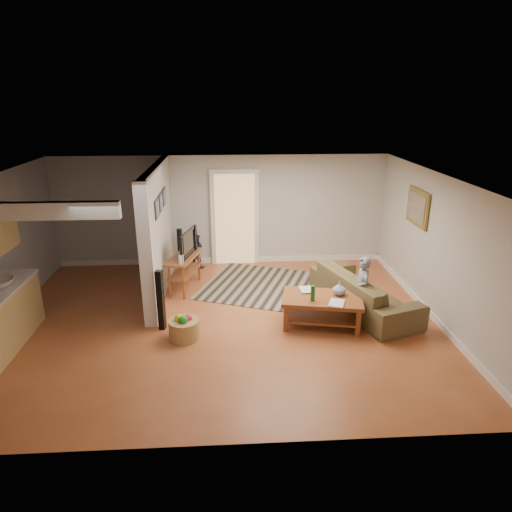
# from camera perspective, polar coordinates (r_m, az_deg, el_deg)

# --- Properties ---
(ground) EXTENTS (7.50, 7.50, 0.00)m
(ground) POSITION_cam_1_polar(r_m,az_deg,el_deg) (8.10, -4.29, -8.13)
(ground) COLOR brown
(ground) RESTS_ON ground
(room_shell) EXTENTS (7.54, 6.02, 2.52)m
(room_shell) POSITION_cam_1_polar(r_m,az_deg,el_deg) (8.03, -12.15, 2.49)
(room_shell) COLOR beige
(room_shell) RESTS_ON ground
(area_rug) EXTENTS (3.47, 3.02, 0.01)m
(area_rug) POSITION_cam_1_polar(r_m,az_deg,el_deg) (9.42, 2.50, -3.91)
(area_rug) COLOR black
(area_rug) RESTS_ON ground
(sofa) EXTENTS (1.66, 2.57, 0.70)m
(sofa) POSITION_cam_1_polar(r_m,az_deg,el_deg) (8.76, 13.10, -6.37)
(sofa) COLOR #4A3E25
(sofa) RESTS_ON ground
(coffee_table) EXTENTS (1.46, 1.03, 0.79)m
(coffee_table) POSITION_cam_1_polar(r_m,az_deg,el_deg) (7.87, 8.41, -5.82)
(coffee_table) COLOR brown
(coffee_table) RESTS_ON ground
(tv_console) EXTENTS (0.69, 1.21, 0.98)m
(tv_console) POSITION_cam_1_polar(r_m,az_deg,el_deg) (9.23, -8.91, -0.36)
(tv_console) COLOR brown
(tv_console) RESTS_ON ground
(speaker_left) EXTENTS (0.13, 0.13, 1.05)m
(speaker_left) POSITION_cam_1_polar(r_m,az_deg,el_deg) (7.77, -11.83, -5.43)
(speaker_left) COLOR black
(speaker_left) RESTS_ON ground
(speaker_right) EXTENTS (0.12, 0.12, 0.92)m
(speaker_right) POSITION_cam_1_polar(r_m,az_deg,el_deg) (10.47, -9.45, 0.95)
(speaker_right) COLOR black
(speaker_right) RESTS_ON ground
(toy_basket) EXTENTS (0.50, 0.50, 0.44)m
(toy_basket) POSITION_cam_1_polar(r_m,az_deg,el_deg) (7.56, -8.97, -8.90)
(toy_basket) COLOR #A17A46
(toy_basket) RESTS_ON ground
(child) EXTENTS (0.29, 0.43, 1.16)m
(child) POSITION_cam_1_polar(r_m,az_deg,el_deg) (8.36, 12.76, -7.66)
(child) COLOR gray
(child) RESTS_ON ground
(toddler) EXTENTS (0.46, 0.40, 0.79)m
(toddler) POSITION_cam_1_polar(r_m,az_deg,el_deg) (10.59, -7.41, -1.38)
(toddler) COLOR #201F41
(toddler) RESTS_ON ground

